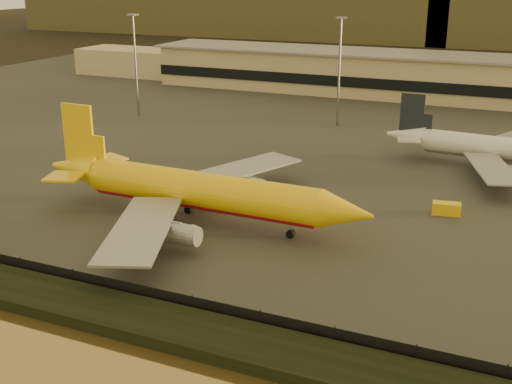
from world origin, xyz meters
The scene contains 10 objects.
ground centered at (0.00, 0.00, 0.00)m, with size 900.00×900.00×0.00m, color black.
embankment centered at (0.00, -17.00, 0.70)m, with size 320.00×7.00×1.40m, color black.
tarmac centered at (0.00, 95.00, 0.10)m, with size 320.00×220.00×0.20m, color #2D2D2D.
perimeter_fence centered at (0.00, -13.00, 1.30)m, with size 300.00×0.05×2.20m, color black.
terminal_building centered at (-14.52, 125.55, 6.25)m, with size 202.00×25.00×12.60m.
apron_light_masts centered at (15.00, 75.00, 15.70)m, with size 152.20×12.20×25.40m.
dhl_cargo_jet centered at (-10.82, 11.43, 4.96)m, with size 53.24×52.32×15.95m.
white_narrowbody_jet centered at (28.83, 57.80, 4.02)m, with size 44.58×43.40×12.80m.
gse_vehicle_yellow centered at (22.83, 29.23, 1.15)m, with size 4.21×1.89×1.89m, color yellow.
gse_vehicle_white centered at (-9.90, 28.62, 1.20)m, with size 4.44×2.00×2.00m, color silver.
Camera 1 is at (33.10, -66.62, 35.63)m, focal length 45.00 mm.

